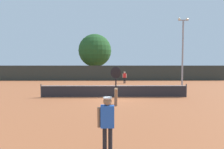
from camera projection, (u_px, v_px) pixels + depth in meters
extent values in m
plane|color=#9E5633|center=(114.00, 97.00, 14.62)|extent=(120.00, 120.00, 0.00)
cube|color=#232328|center=(114.00, 91.00, 14.59)|extent=(11.55, 0.03, 0.91)
cube|color=white|center=(114.00, 86.00, 14.57)|extent=(11.55, 0.04, 0.06)
cylinder|color=#333338|center=(41.00, 91.00, 14.54)|extent=(0.08, 0.08, 1.07)
cylinder|color=#333338|center=(186.00, 91.00, 14.64)|extent=(0.08, 0.08, 1.07)
cube|color=#2D332D|center=(112.00, 73.00, 30.33)|extent=(38.50, 0.12, 2.46)
cube|color=blue|center=(107.00, 116.00, 5.15)|extent=(0.38, 0.22, 0.62)
sphere|color=#8C6647|center=(107.00, 101.00, 5.13)|extent=(0.24, 0.24, 0.24)
cylinder|color=white|center=(107.00, 98.00, 5.12)|extent=(0.25, 0.25, 0.04)
cylinder|color=black|center=(105.00, 142.00, 5.19)|extent=(0.12, 0.12, 0.84)
cylinder|color=black|center=(110.00, 142.00, 5.19)|extent=(0.12, 0.12, 0.84)
cylinder|color=#8C6647|center=(99.00, 117.00, 5.15)|extent=(0.09, 0.18, 0.59)
cylinder|color=#8C6647|center=(116.00, 97.00, 5.21)|extent=(0.09, 0.33, 0.57)
cylinder|color=black|center=(116.00, 83.00, 5.25)|extent=(0.04, 0.11, 0.28)
ellipsoid|color=black|center=(116.00, 73.00, 5.29)|extent=(0.30, 0.13, 0.36)
cube|color=red|center=(125.00, 75.00, 25.44)|extent=(0.38, 0.22, 0.59)
sphere|color=beige|center=(125.00, 73.00, 25.42)|extent=(0.23, 0.23, 0.23)
cylinder|color=white|center=(125.00, 72.00, 25.41)|extent=(0.24, 0.24, 0.04)
cylinder|color=black|center=(124.00, 81.00, 25.48)|extent=(0.12, 0.12, 0.80)
cylinder|color=black|center=(125.00, 81.00, 25.48)|extent=(0.12, 0.12, 0.80)
cylinder|color=beige|center=(123.00, 76.00, 25.44)|extent=(0.09, 0.17, 0.57)
cylinder|color=beige|center=(126.00, 76.00, 25.45)|extent=(0.09, 0.16, 0.57)
sphere|color=#CCE033|center=(93.00, 92.00, 16.94)|extent=(0.07, 0.07, 0.07)
cylinder|color=gray|center=(183.00, 55.00, 20.42)|extent=(0.18, 0.18, 7.45)
cube|color=gray|center=(183.00, 20.00, 20.21)|extent=(1.10, 0.10, 0.10)
sphere|color=#F2EDCC|center=(179.00, 19.00, 20.20)|extent=(0.28, 0.28, 0.28)
sphere|color=#F2EDCC|center=(187.00, 19.00, 20.21)|extent=(0.28, 0.28, 0.28)
cylinder|color=brown|center=(95.00, 71.00, 35.06)|extent=(0.56, 0.56, 2.95)
sphere|color=#235123|center=(95.00, 51.00, 34.86)|extent=(6.20, 6.20, 6.20)
cube|color=black|center=(99.00, 74.00, 37.59)|extent=(1.97, 4.23, 0.90)
cube|color=#2D333D|center=(99.00, 71.00, 37.25)|extent=(1.74, 2.23, 0.64)
cylinder|color=black|center=(95.00, 75.00, 39.00)|extent=(0.22, 0.60, 0.60)
cylinder|color=black|center=(103.00, 75.00, 39.01)|extent=(0.22, 0.60, 0.60)
cylinder|color=black|center=(94.00, 76.00, 36.20)|extent=(0.22, 0.60, 0.60)
cylinder|color=black|center=(103.00, 76.00, 36.22)|extent=(0.22, 0.60, 0.60)
cube|color=white|center=(141.00, 75.00, 36.97)|extent=(2.04, 4.26, 0.90)
cube|color=#2D333D|center=(142.00, 71.00, 36.63)|extent=(1.77, 2.26, 0.64)
cylinder|color=black|center=(136.00, 76.00, 38.38)|extent=(0.22, 0.60, 0.60)
cylinder|color=black|center=(144.00, 76.00, 38.39)|extent=(0.22, 0.60, 0.60)
cylinder|color=black|center=(138.00, 77.00, 35.58)|extent=(0.22, 0.60, 0.60)
cylinder|color=black|center=(147.00, 77.00, 35.60)|extent=(0.22, 0.60, 0.60)
cube|color=white|center=(164.00, 75.00, 35.91)|extent=(2.12, 4.30, 0.90)
cube|color=#2D333D|center=(165.00, 71.00, 35.57)|extent=(1.81, 2.29, 0.64)
cylinder|color=black|center=(158.00, 76.00, 37.32)|extent=(0.22, 0.60, 0.60)
cylinder|color=black|center=(166.00, 76.00, 37.33)|extent=(0.22, 0.60, 0.60)
cylinder|color=black|center=(162.00, 77.00, 34.52)|extent=(0.22, 0.60, 0.60)
cylinder|color=black|center=(171.00, 77.00, 34.54)|extent=(0.22, 0.60, 0.60)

